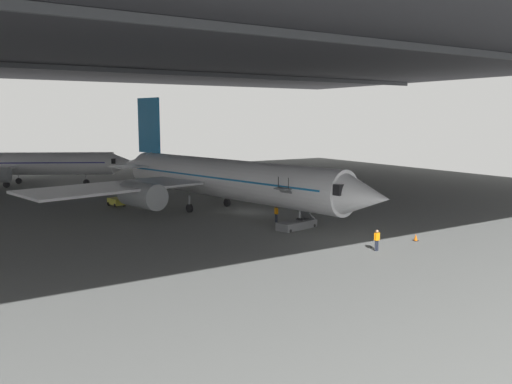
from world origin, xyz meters
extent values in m
plane|color=slate|center=(0.00, 0.00, 0.00)|extent=(110.00, 110.00, 0.00)
cube|color=#38383D|center=(0.00, 13.75, 17.83)|extent=(121.00, 99.00, 1.20)
cube|color=#4C4F54|center=(0.00, -11.00, 16.83)|extent=(115.50, 0.50, 0.70)
cube|color=#4C4F54|center=(0.00, 30.25, 16.83)|extent=(115.50, 0.50, 0.70)
cylinder|color=white|center=(-1.51, 0.57, 3.64)|extent=(10.37, 30.63, 4.08)
cone|color=white|center=(2.06, -16.11, 3.64)|extent=(4.94, 5.63, 4.00)
cube|color=black|center=(1.52, -13.59, 4.15)|extent=(3.99, 3.52, 0.90)
cone|color=white|center=(-5.08, 17.26, 4.05)|extent=(4.76, 7.12, 3.47)
cube|color=#1972B2|center=(-4.54, 14.73, 9.03)|extent=(1.17, 4.41, 6.68)
cube|color=white|center=(-1.51, 14.24, 4.26)|extent=(5.78, 4.36, 0.16)
cube|color=white|center=(-7.10, 13.04, 4.26)|extent=(5.78, 4.36, 0.16)
cube|color=white|center=(7.81, 7.61, 3.23)|extent=(18.26, 10.84, 0.24)
cylinder|color=#9EA3A8|center=(6.27, 5.01, 2.52)|extent=(3.59, 5.72, 2.53)
cube|color=white|center=(-12.89, 3.18, 3.23)|extent=(18.26, 10.84, 0.24)
cylinder|color=#9EA3A8|center=(-10.42, 1.44, 2.52)|extent=(3.59, 5.72, 2.53)
cube|color=#1972B2|center=(-1.51, 0.57, 3.95)|extent=(9.98, 28.47, 0.16)
cylinder|color=#9EA3A8|center=(0.63, -9.41, 1.25)|extent=(0.20, 0.20, 1.15)
cylinder|color=black|center=(0.63, -9.41, 0.45)|extent=(0.48, 0.94, 0.90)
cylinder|color=#9EA3A8|center=(0.45, 4.03, 1.25)|extent=(0.20, 0.20, 1.15)
cylinder|color=black|center=(0.45, 4.03, 0.45)|extent=(0.48, 0.94, 0.90)
cylinder|color=#9EA3A8|center=(-4.71, 2.92, 1.25)|extent=(0.20, 0.20, 1.15)
cylinder|color=black|center=(-4.71, 2.92, 0.45)|extent=(0.48, 0.94, 0.90)
cube|color=slate|center=(0.07, -9.72, 0.35)|extent=(4.24, 2.31, 0.70)
cube|color=slate|center=(0.07, -9.72, 2.27)|extent=(3.92, 2.05, 3.24)
cube|color=slate|center=(-1.72, -10.11, 3.85)|extent=(1.35, 1.50, 0.12)
cylinder|color=black|center=(-1.59, -10.69, 4.35)|extent=(0.06, 0.06, 1.00)
cylinder|color=black|center=(-1.84, -9.52, 4.35)|extent=(0.06, 0.06, 1.00)
cylinder|color=black|center=(-1.39, -10.75, 0.15)|extent=(0.32, 0.18, 0.30)
cylinder|color=black|center=(-1.69, -9.38, 0.15)|extent=(0.32, 0.18, 0.30)
cylinder|color=black|center=(1.82, -10.06, 0.15)|extent=(0.32, 0.18, 0.30)
cylinder|color=black|center=(1.53, -8.70, 0.15)|extent=(0.32, 0.18, 0.30)
cylinder|color=#232838|center=(0.34, -19.38, 0.41)|extent=(0.14, 0.14, 0.82)
cylinder|color=#232838|center=(0.52, -19.40, 0.41)|extent=(0.14, 0.14, 0.82)
cube|color=orange|center=(0.43, -19.39, 1.11)|extent=(0.38, 0.25, 0.58)
cylinder|color=orange|center=(0.20, -19.37, 1.14)|extent=(0.09, 0.09, 0.55)
cylinder|color=orange|center=(0.66, -19.41, 1.14)|extent=(0.09, 0.09, 0.55)
sphere|color=tan|center=(0.43, -19.39, 1.52)|extent=(0.22, 0.22, 0.22)
cylinder|color=#232838|center=(0.10, -6.29, 0.41)|extent=(0.14, 0.14, 0.82)
cylinder|color=#232838|center=(0.10, -6.47, 0.41)|extent=(0.14, 0.14, 0.82)
cube|color=orange|center=(0.10, -6.38, 1.11)|extent=(0.22, 0.36, 0.58)
cylinder|color=orange|center=(0.10, -6.15, 1.13)|extent=(0.09, 0.09, 0.55)
cylinder|color=orange|center=(0.10, -6.61, 1.13)|extent=(0.09, 0.09, 0.55)
sphere|color=brown|center=(0.10, -6.38, 1.52)|extent=(0.22, 0.22, 0.22)
cylinder|color=white|center=(-15.42, 35.59, 3.26)|extent=(23.23, 14.80, 3.31)
cone|color=white|center=(-3.30, 28.92, 3.26)|extent=(5.05, 4.76, 3.25)
cube|color=black|center=(-5.14, 29.93, 3.67)|extent=(3.39, 3.58, 0.73)
cube|color=white|center=(-14.79, 45.03, 2.92)|extent=(11.95, 15.04, 0.24)
cylinder|color=#9EA3A8|center=(-14.02, 42.71, 2.35)|extent=(4.76, 3.87, 2.05)
cube|color=navy|center=(-15.42, 35.59, 3.50)|extent=(21.68, 13.99, 0.16)
cylinder|color=#9EA3A8|center=(-8.17, 31.60, 1.25)|extent=(0.20, 0.20, 1.15)
cylinder|color=black|center=(-8.17, 31.60, 0.45)|extent=(0.93, 0.70, 0.90)
cylinder|color=#9EA3A8|center=(-16.45, 38.72, 1.25)|extent=(0.20, 0.20, 1.15)
cylinder|color=black|center=(-16.45, 38.72, 0.45)|extent=(0.93, 0.70, 0.90)
cylinder|color=#9EA3A8|center=(-18.62, 34.77, 1.25)|extent=(0.20, 0.20, 1.15)
cylinder|color=black|center=(-18.62, 34.77, 0.45)|extent=(0.93, 0.70, 0.90)
cube|color=black|center=(5.49, -18.74, 0.02)|extent=(0.36, 0.36, 0.04)
cone|color=orange|center=(5.49, -18.74, 0.32)|extent=(0.30, 0.30, 0.56)
cube|color=yellow|center=(-10.08, 10.98, 0.55)|extent=(1.55, 2.37, 0.70)
cylinder|color=black|center=(-9.41, 10.28, 0.22)|extent=(0.25, 0.46, 0.44)
cylinder|color=black|center=(-10.49, 10.10, 0.22)|extent=(0.25, 0.46, 0.44)
cylinder|color=black|center=(-9.67, 11.86, 0.22)|extent=(0.25, 0.46, 0.44)
cylinder|color=black|center=(-10.76, 11.68, 0.22)|extent=(0.25, 0.46, 0.44)
camera|label=1|loc=(-27.85, -47.34, 10.04)|focal=36.84mm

